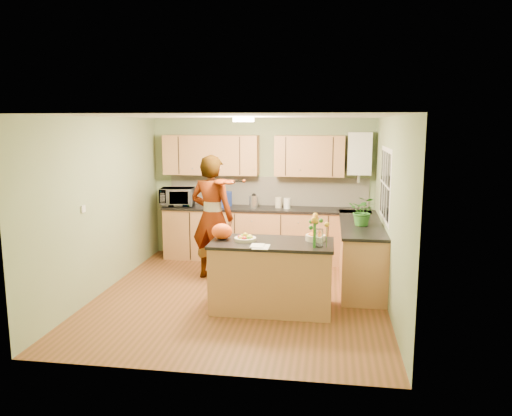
# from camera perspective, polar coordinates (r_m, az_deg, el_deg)

# --- Properties ---
(floor) EXTENTS (4.50, 4.50, 0.00)m
(floor) POSITION_cam_1_polar(r_m,az_deg,el_deg) (7.17, -1.77, -9.99)
(floor) COLOR brown
(floor) RESTS_ON ground
(ceiling) EXTENTS (4.00, 4.50, 0.02)m
(ceiling) POSITION_cam_1_polar(r_m,az_deg,el_deg) (6.75, -1.88, 10.42)
(ceiling) COLOR white
(ceiling) RESTS_ON wall_back
(wall_back) EXTENTS (4.00, 0.02, 2.50)m
(wall_back) POSITION_cam_1_polar(r_m,az_deg,el_deg) (9.05, 0.72, 2.29)
(wall_back) COLOR gray
(wall_back) RESTS_ON floor
(wall_front) EXTENTS (4.00, 0.02, 2.50)m
(wall_front) POSITION_cam_1_polar(r_m,az_deg,el_deg) (4.70, -6.74, -4.69)
(wall_front) COLOR gray
(wall_front) RESTS_ON floor
(wall_left) EXTENTS (0.02, 4.50, 2.50)m
(wall_left) POSITION_cam_1_polar(r_m,az_deg,el_deg) (7.47, -17.11, 0.29)
(wall_left) COLOR gray
(wall_left) RESTS_ON floor
(wall_right) EXTENTS (0.02, 4.50, 2.50)m
(wall_right) POSITION_cam_1_polar(r_m,az_deg,el_deg) (6.79, 15.03, -0.51)
(wall_right) COLOR gray
(wall_right) RESTS_ON floor
(back_counter) EXTENTS (3.64, 0.62, 0.94)m
(back_counter) POSITION_cam_1_polar(r_m,az_deg,el_deg) (8.88, 1.09, -2.96)
(back_counter) COLOR #B17347
(back_counter) RESTS_ON floor
(right_counter) EXTENTS (0.62, 2.24, 0.94)m
(right_counter) POSITION_cam_1_polar(r_m,az_deg,el_deg) (7.75, 11.86, -5.03)
(right_counter) COLOR #B17347
(right_counter) RESTS_ON floor
(splashback) EXTENTS (3.60, 0.02, 0.52)m
(splashback) POSITION_cam_1_polar(r_m,az_deg,el_deg) (9.03, 1.33, 1.96)
(splashback) COLOR silver
(splashback) RESTS_ON back_counter
(upper_cabinets) EXTENTS (3.20, 0.34, 0.70)m
(upper_cabinets) POSITION_cam_1_polar(r_m,az_deg,el_deg) (8.85, -0.56, 6.03)
(upper_cabinets) COLOR #B17347
(upper_cabinets) RESTS_ON wall_back
(boiler) EXTENTS (0.40, 0.30, 0.86)m
(boiler) POSITION_cam_1_polar(r_m,az_deg,el_deg) (8.76, 11.73, 6.10)
(boiler) COLOR white
(boiler) RESTS_ON wall_back
(window_right) EXTENTS (0.01, 1.30, 1.05)m
(window_right) POSITION_cam_1_polar(r_m,az_deg,el_deg) (7.33, 14.55, 2.62)
(window_right) COLOR white
(window_right) RESTS_ON wall_right
(light_switch) EXTENTS (0.02, 0.09, 0.09)m
(light_switch) POSITION_cam_1_polar(r_m,az_deg,el_deg) (6.92, -19.14, -0.10)
(light_switch) COLOR white
(light_switch) RESTS_ON wall_left
(ceiling_lamp) EXTENTS (0.30, 0.30, 0.07)m
(ceiling_lamp) POSITION_cam_1_polar(r_m,az_deg,el_deg) (7.05, -1.44, 10.07)
(ceiling_lamp) COLOR #FFEABF
(ceiling_lamp) RESTS_ON ceiling
(peninsula_island) EXTENTS (1.58, 0.81, 0.90)m
(peninsula_island) POSITION_cam_1_polar(r_m,az_deg,el_deg) (6.56, 1.82, -7.70)
(peninsula_island) COLOR #B17347
(peninsula_island) RESTS_ON floor
(fruit_dish) EXTENTS (0.28, 0.28, 0.10)m
(fruit_dish) POSITION_cam_1_polar(r_m,az_deg,el_deg) (6.48, -1.24, -3.41)
(fruit_dish) COLOR beige
(fruit_dish) RESTS_ON peninsula_island
(orange_bowl) EXTENTS (0.26, 0.26, 0.15)m
(orange_bowl) POSITION_cam_1_polar(r_m,az_deg,el_deg) (6.53, 6.80, -3.17)
(orange_bowl) COLOR beige
(orange_bowl) RESTS_ON peninsula_island
(flower_vase) EXTENTS (0.26, 0.26, 0.49)m
(flower_vase) POSITION_cam_1_polar(r_m,az_deg,el_deg) (6.15, 7.22, -1.51)
(flower_vase) COLOR silver
(flower_vase) RESTS_ON peninsula_island
(orange_bag) EXTENTS (0.32, 0.29, 0.21)m
(orange_bag) POSITION_cam_1_polar(r_m,az_deg,el_deg) (6.57, -3.91, -2.68)
(orange_bag) COLOR #F65014
(orange_bag) RESTS_ON peninsula_island
(papers) EXTENTS (0.20, 0.27, 0.01)m
(papers) POSITION_cam_1_polar(r_m,az_deg,el_deg) (6.16, 0.59, -4.43)
(papers) COLOR white
(papers) RESTS_ON peninsula_island
(violinist) EXTENTS (0.80, 0.63, 1.94)m
(violinist) POSITION_cam_1_polar(r_m,az_deg,el_deg) (7.75, -5.04, -1.08)
(violinist) COLOR tan
(violinist) RESTS_ON floor
(violin) EXTENTS (0.69, 0.60, 0.17)m
(violin) POSITION_cam_1_polar(r_m,az_deg,el_deg) (7.41, -3.99, 2.99)
(violin) COLOR #521B05
(violin) RESTS_ON violinist
(microwave) EXTENTS (0.62, 0.46, 0.32)m
(microwave) POSITION_cam_1_polar(r_m,az_deg,el_deg) (9.10, -8.99, 1.27)
(microwave) COLOR white
(microwave) RESTS_ON back_counter
(blue_box) EXTENTS (0.39, 0.34, 0.27)m
(blue_box) POSITION_cam_1_polar(r_m,az_deg,el_deg) (8.94, -4.10, 1.05)
(blue_box) COLOR navy
(blue_box) RESTS_ON back_counter
(kettle) EXTENTS (0.16, 0.16, 0.30)m
(kettle) POSITION_cam_1_polar(r_m,az_deg,el_deg) (8.77, -0.25, 0.81)
(kettle) COLOR silver
(kettle) RESTS_ON back_counter
(jar_cream) EXTENTS (0.14, 0.14, 0.18)m
(jar_cream) POSITION_cam_1_polar(r_m,az_deg,el_deg) (8.80, 2.59, 0.63)
(jar_cream) COLOR beige
(jar_cream) RESTS_ON back_counter
(jar_white) EXTENTS (0.15, 0.15, 0.18)m
(jar_white) POSITION_cam_1_polar(r_m,az_deg,el_deg) (8.70, 3.57, 0.52)
(jar_white) COLOR white
(jar_white) RESTS_ON back_counter
(potted_plant) EXTENTS (0.47, 0.43, 0.43)m
(potted_plant) POSITION_cam_1_polar(r_m,az_deg,el_deg) (7.37, 12.16, -0.34)
(potted_plant) COLOR #2F7125
(potted_plant) RESTS_ON right_counter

